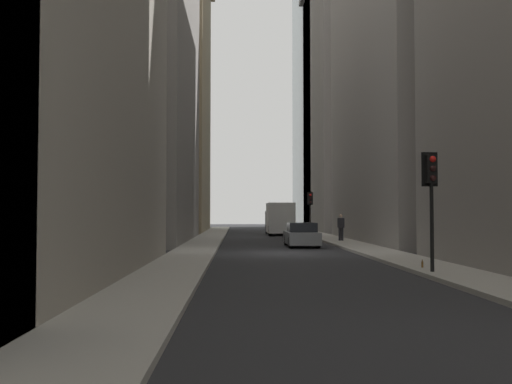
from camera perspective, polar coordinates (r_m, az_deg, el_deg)
name	(u,v)px	position (r m, az deg, el deg)	size (l,w,h in m)	color
ground_plane	(285,253)	(27.51, 3.00, -6.31)	(135.00, 135.00, 0.00)	#262628
sidewalk_right	(194,252)	(27.49, -6.45, -6.16)	(90.00, 2.20, 0.14)	#A8A399
sidewalk_left	(375,251)	(28.24, 12.18, -6.01)	(90.00, 2.20, 0.14)	#A8A399
building_left_midfar	(428,44)	(40.57, 17.35, 14.42)	(19.46, 10.00, 27.00)	gray
building_left_far	(358,90)	(61.11, 10.54, 10.33)	(15.98, 10.50, 30.29)	gray
building_right_far	(159,83)	(59.88, -9.96, 11.08)	(15.59, 10.50, 31.31)	#9E8966
building_right_midfar	(118,28)	(40.74, -14.07, 16.13)	(16.77, 10.00, 29.46)	gray
delivery_truck	(279,219)	(49.50, 2.43, -2.76)	(6.46, 2.25, 2.84)	silver
hatchback_grey	(301,235)	(32.49, 4.72, -4.49)	(4.30, 1.78, 1.42)	slate
traffic_light_foreground	(431,183)	(18.33, 17.68, 0.86)	(0.43, 0.52, 3.80)	black
traffic_light_midblock	(310,203)	(47.95, 5.62, -1.18)	(0.43, 0.52, 3.63)	black
pedestrian	(341,226)	(37.20, 8.77, -3.50)	(0.26, 0.44, 1.76)	black
discarded_bottle	(422,264)	(19.67, 16.82, -7.16)	(0.07, 0.07, 0.27)	brown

